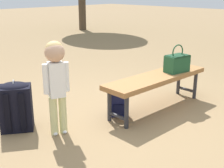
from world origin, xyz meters
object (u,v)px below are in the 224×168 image
park_bench (157,80)px  backpack_large (16,105)px  handbag (177,63)px  child_standing (56,74)px  backpack_small (118,102)px

park_bench → backpack_large: backpack_large is taller
park_bench → handbag: 0.38m
park_bench → handbag: (-0.33, 0.07, 0.18)m
child_standing → backpack_small: (-0.81, 0.11, -0.51)m
backpack_small → child_standing: bearing=-8.0°
park_bench → backpack_small: park_bench is taller
child_standing → backpack_small: size_ratio=2.97×
child_standing → backpack_small: 0.96m
child_standing → backpack_large: (0.26, -0.42, -0.39)m
handbag → child_standing: size_ratio=0.36×
handbag → backpack_large: handbag is taller
backpack_large → backpack_small: bearing=153.6°
backpack_large → backpack_small: (-1.07, 0.53, -0.12)m
handbag → child_standing: (1.64, -0.39, 0.10)m
park_bench → child_standing: 1.38m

